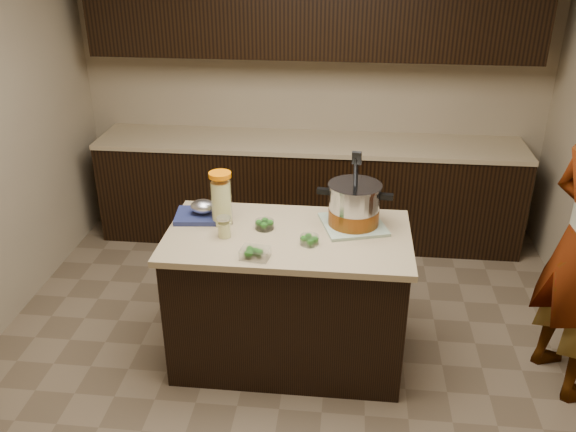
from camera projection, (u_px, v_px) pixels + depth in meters
The scene contains 12 objects.
ground_plane at pixel (288, 355), 4.02m from camera, with size 4.00×4.00×0.00m, color brown.
room_shell at pixel (288, 100), 3.26m from camera, with size 4.04×4.04×2.72m.
back_cabinets at pixel (310, 135), 5.16m from camera, with size 3.60×0.63×2.33m.
island at pixel (288, 297), 3.82m from camera, with size 1.46×0.81×0.90m.
dish_towel at pixel (353, 224), 3.71m from camera, with size 0.36×0.36×0.02m, color #59855F.
stock_pot at pixel (354, 207), 3.66m from camera, with size 0.46×0.36×0.46m.
lemonade_pitcher at pixel (221, 200), 3.69m from camera, with size 0.14×0.14×0.33m.
mason_jar at pixel (224, 227), 3.57m from camera, with size 0.10×0.10×0.14m.
broccoli_tub_left at pixel (265, 225), 3.68m from camera, with size 0.14×0.14×0.05m.
broccoli_tub_right at pixel (309, 240), 3.50m from camera, with size 0.12×0.12×0.05m.
broccoli_tub_rect at pixel (255, 254), 3.36m from camera, with size 0.17×0.13×0.06m.
blue_tray at pixel (201, 212), 3.80m from camera, with size 0.33×0.27×0.11m.
Camera 1 is at (0.34, -3.19, 2.59)m, focal length 38.00 mm.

